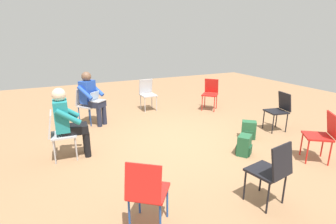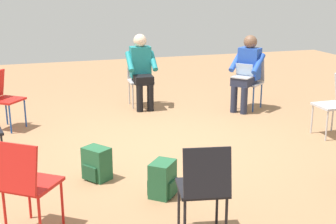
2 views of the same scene
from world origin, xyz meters
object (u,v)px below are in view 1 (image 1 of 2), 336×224
(person_with_laptop, at_px, (91,96))
(backpack_by_empty_chair, at_px, (244,146))
(person_in_teal, at_px, (68,119))
(chair_south, at_px, (279,109))
(backpack_near_laptop_user, at_px, (249,131))
(chair_west, at_px, (272,169))
(chair_north, at_px, (59,132))
(chair_northeast, at_px, (86,103))
(chair_southwest, at_px, (323,133))
(chair_east, at_px, (147,92))
(chair_southeast, at_px, (210,92))
(chair_northwest, at_px, (147,190))

(person_with_laptop, relative_size, backpack_by_empty_chair, 3.44)
(person_with_laptop, height_order, person_in_teal, same)
(person_in_teal, distance_m, backpack_by_empty_chair, 3.09)
(chair_south, height_order, backpack_near_laptop_user, chair_south)
(person_in_teal, bearing_deg, chair_west, 43.33)
(person_with_laptop, distance_m, backpack_near_laptop_user, 3.59)
(chair_north, relative_size, chair_northeast, 1.00)
(chair_north, distance_m, chair_southwest, 4.40)
(chair_east, height_order, chair_southeast, same)
(chair_north, bearing_deg, person_in_teal, 90.00)
(chair_northwest, height_order, chair_northeast, same)
(chair_southeast, distance_m, person_in_teal, 4.17)
(chair_northeast, distance_m, chair_east, 1.77)
(chair_north, bearing_deg, chair_west, 45.41)
(chair_north, relative_size, backpack_near_laptop_user, 2.36)
(person_in_teal, relative_size, backpack_near_laptop_user, 3.44)
(chair_west, xyz_separation_m, backpack_near_laptop_user, (1.81, -1.30, -0.34))
(chair_north, xyz_separation_m, chair_east, (2.18, -2.44, 0.00))
(chair_east, bearing_deg, chair_northeast, 14.10)
(chair_south, bearing_deg, person_with_laptop, 69.48)
(person_in_teal, bearing_deg, chair_northwest, 17.05)
(chair_south, height_order, chair_east, same)
(chair_south, bearing_deg, chair_east, 46.87)
(chair_south, bearing_deg, chair_southwest, 170.02)
(chair_northwest, xyz_separation_m, backpack_by_empty_chair, (1.00, -2.23, -0.34))
(chair_northwest, xyz_separation_m, backpack_near_laptop_user, (1.56, -2.84, -0.34))
(chair_southwest, xyz_separation_m, chair_northeast, (3.70, 3.22, 0.00))
(person_with_laptop, height_order, backpack_by_empty_chair, person_with_laptop)
(chair_southwest, xyz_separation_m, chair_east, (4.13, 1.50, 0.00))
(chair_south, distance_m, person_with_laptop, 4.24)
(chair_southeast, bearing_deg, person_with_laptop, 43.31)
(chair_east, bearing_deg, chair_north, 41.66)
(chair_north, height_order, backpack_by_empty_chair, chair_north)
(chair_south, bearing_deg, backpack_by_empty_chair, 123.73)
(chair_northwest, bearing_deg, chair_southwest, 42.56)
(chair_southwest, xyz_separation_m, backpack_near_laptop_user, (1.29, 0.38, -0.34))
(person_with_laptop, bearing_deg, person_in_teal, 28.14)
(chair_south, height_order, person_in_teal, person_in_teal)
(chair_northwest, height_order, backpack_by_empty_chair, chair_northwest)
(chair_east, distance_m, backpack_by_empty_chair, 3.46)
(chair_south, relative_size, chair_east, 1.00)
(chair_south, distance_m, backpack_near_laptop_user, 0.97)
(chair_northeast, bearing_deg, person_in_teal, 32.82)
(backpack_by_empty_chair, bearing_deg, chair_south, -66.93)
(chair_north, height_order, chair_east, same)
(chair_south, bearing_deg, chair_northwest, 124.40)
(chair_west, distance_m, person_in_teal, 3.24)
(chair_east, relative_size, chair_southeast, 1.00)
(chair_north, relative_size, chair_northwest, 1.00)
(person_in_teal, bearing_deg, backpack_by_empty_chair, 69.38)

